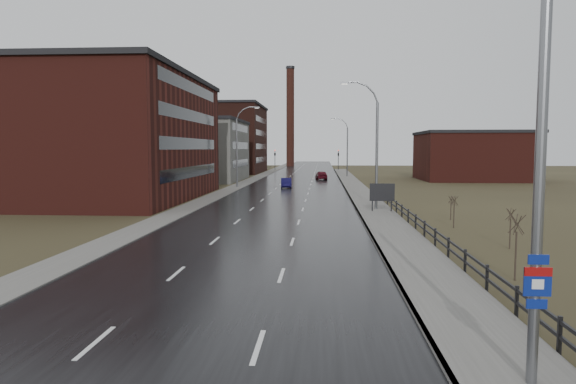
# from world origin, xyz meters

# --- Properties ---
(road) EXTENTS (14.00, 300.00, 0.06)m
(road) POSITION_xyz_m (0.00, 60.00, 0.03)
(road) COLOR black
(road) RESTS_ON ground
(sidewalk_right) EXTENTS (3.20, 180.00, 0.18)m
(sidewalk_right) POSITION_xyz_m (8.60, 35.00, 0.09)
(sidewalk_right) COLOR #595651
(sidewalk_right) RESTS_ON ground
(curb_right) EXTENTS (0.16, 180.00, 0.18)m
(curb_right) POSITION_xyz_m (7.08, 35.00, 0.09)
(curb_right) COLOR slate
(curb_right) RESTS_ON ground
(sidewalk_left) EXTENTS (2.40, 260.00, 0.12)m
(sidewalk_left) POSITION_xyz_m (-8.20, 60.00, 0.06)
(sidewalk_left) COLOR #595651
(sidewalk_left) RESTS_ON ground
(warehouse_near) EXTENTS (22.44, 28.56, 13.50)m
(warehouse_near) POSITION_xyz_m (-20.99, 45.00, 6.76)
(warehouse_near) COLOR #471914
(warehouse_near) RESTS_ON ground
(warehouse_mid) EXTENTS (16.32, 20.40, 10.50)m
(warehouse_mid) POSITION_xyz_m (-17.99, 78.00, 5.26)
(warehouse_mid) COLOR slate
(warehouse_mid) RESTS_ON ground
(warehouse_far) EXTENTS (26.52, 24.48, 15.50)m
(warehouse_far) POSITION_xyz_m (-22.99, 108.00, 7.76)
(warehouse_far) COLOR #331611
(warehouse_far) RESTS_ON ground
(building_right) EXTENTS (18.36, 16.32, 8.50)m
(building_right) POSITION_xyz_m (30.30, 82.00, 4.26)
(building_right) COLOR #471914
(building_right) RESTS_ON ground
(smokestack) EXTENTS (2.70, 2.70, 30.70)m
(smokestack) POSITION_xyz_m (-6.00, 150.00, 15.50)
(smokestack) COLOR #331611
(smokestack) RESTS_ON ground
(streetlight_main) EXTENTS (3.91, 0.29, 12.11)m
(streetlight_main) POSITION_xyz_m (8.47, 2.00, 6.06)
(streetlight_main) COLOR slate
(streetlight_main) RESTS_ON ground
(streetlight_right_mid) EXTENTS (3.36, 0.28, 11.35)m
(streetlight_right_mid) POSITION_xyz_m (8.50, 36.00, 5.84)
(streetlight_right_mid) COLOR slate
(streetlight_right_mid) RESTS_ON ground
(streetlight_left) EXTENTS (3.36, 0.28, 11.35)m
(streetlight_left) POSITION_xyz_m (-7.70, 62.00, 5.84)
(streetlight_left) COLOR slate
(streetlight_left) RESTS_ON ground
(streetlight_right_far) EXTENTS (3.36, 0.28, 11.35)m
(streetlight_right_far) POSITION_xyz_m (8.50, 90.00, 5.84)
(streetlight_right_far) COLOR slate
(streetlight_right_far) RESTS_ON ground
(guardrail) EXTENTS (0.10, 53.05, 1.10)m
(guardrail) POSITION_xyz_m (10.30, 18.31, 0.71)
(guardrail) COLOR black
(guardrail) RESTS_ON ground
(shrub_c) EXTENTS (0.65, 0.69, 2.78)m
(shrub_c) POSITION_xyz_m (12.08, 12.02, 1.48)
(shrub_c) COLOR #382D23
(shrub_c) RESTS_ON ground
(shrub_d) EXTENTS (0.53, 0.56, 2.24)m
(shrub_d) POSITION_xyz_m (14.31, 18.92, 1.19)
(shrub_d) COLOR #382D23
(shrub_d) RESTS_ON ground
(shrub_e) EXTENTS (0.53, 0.56, 2.23)m
(shrub_e) POSITION_xyz_m (13.16, 26.37, 1.19)
(shrub_e) COLOR #382D23
(shrub_e) RESTS_ON ground
(shrub_f) EXTENTS (0.45, 0.47, 1.85)m
(shrub_f) POSITION_xyz_m (13.92, 30.34, 0.98)
(shrub_f) COLOR #382D23
(shrub_f) RESTS_ON ground
(billboard) EXTENTS (2.11, 0.17, 2.55)m
(billboard) POSITION_xyz_m (9.10, 34.18, 1.71)
(billboard) COLOR black
(billboard) RESTS_ON ground
(traffic_light_left) EXTENTS (0.58, 2.73, 5.30)m
(traffic_light_left) POSITION_xyz_m (-8.00, 120.00, 4.60)
(traffic_light_left) COLOR black
(traffic_light_left) RESTS_ON ground
(traffic_light_right) EXTENTS (0.58, 2.73, 5.30)m
(traffic_light_right) POSITION_xyz_m (8.00, 120.00, 4.60)
(traffic_light_right) COLOR black
(traffic_light_right) RESTS_ON ground
(car_near) EXTENTS (1.76, 4.24, 1.37)m
(car_near) POSITION_xyz_m (-0.99, 61.45, 0.68)
(car_near) COLOR #0F0B3A
(car_near) RESTS_ON ground
(car_far) EXTENTS (2.34, 4.81, 1.58)m
(car_far) POSITION_xyz_m (3.85, 80.45, 0.79)
(car_far) COLOR #4A0C16
(car_far) RESTS_ON ground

